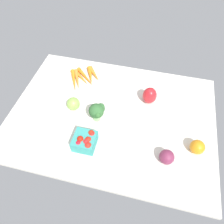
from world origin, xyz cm
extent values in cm
cube|color=silver|center=(0.00, 0.00, 1.00)|extent=(104.00, 76.00, 2.00)
sphere|color=orange|center=(-41.86, 11.00, 5.31)|extent=(6.62, 6.62, 6.62)
cylinder|color=#93C27F|center=(6.76, 4.47, 3.79)|extent=(3.66, 3.66, 3.59)
sphere|color=#336533|center=(6.76, 4.47, 8.40)|extent=(7.49, 7.49, 7.49)
sphere|color=#346139|center=(4.87, 2.14, 7.83)|extent=(3.67, 3.67, 3.67)
sphere|color=#306B30|center=(5.41, 1.79, 8.18)|extent=(4.03, 4.03, 4.03)
sphere|color=#316432|center=(5.28, 1.86, 8.60)|extent=(4.14, 4.14, 4.14)
sphere|color=#336630|center=(5.27, 7.07, 9.10)|extent=(2.98, 2.98, 2.98)
sphere|color=#752A48|center=(-29.03, 19.13, 5.31)|extent=(6.62, 6.62, 6.62)
cone|color=orange|center=(27.01, -17.61, 3.26)|extent=(9.57, 16.58, 2.53)
cone|color=orange|center=(25.42, -18.83, 3.40)|extent=(9.06, 14.82, 2.81)
cone|color=orange|center=(23.03, -20.65, 3.05)|extent=(11.33, 9.95, 2.09)
cone|color=orange|center=(21.32, -21.96, 3.22)|extent=(14.49, 13.43, 2.44)
cone|color=orange|center=(18.95, -23.76, 3.45)|extent=(8.05, 13.65, 2.90)
cone|color=orange|center=(16.89, -25.33, 3.42)|extent=(10.43, 11.43, 2.83)
sphere|color=#8EBC50|center=(20.42, 0.58, 5.42)|extent=(6.84, 6.84, 6.84)
ellipsoid|color=red|center=(-17.05, -13.26, 6.72)|extent=(8.10, 8.10, 9.44)
cube|color=teal|center=(7.89, 20.01, 4.97)|extent=(10.06, 10.06, 5.94)
sphere|color=red|center=(5.70, 16.50, 7.36)|extent=(2.89, 2.89, 2.89)
sphere|color=red|center=(9.37, 20.90, 7.73)|extent=(3.01, 3.01, 3.01)
sphere|color=red|center=(5.14, 22.99, 7.38)|extent=(3.15, 3.15, 3.15)
sphere|color=red|center=(5.96, 20.24, 7.31)|extent=(3.08, 3.08, 3.08)
sphere|color=red|center=(6.55, 21.50, 7.57)|extent=(2.59, 2.59, 2.59)
sphere|color=red|center=(9.65, 22.84, 7.14)|extent=(2.73, 2.73, 2.73)
sphere|color=red|center=(5.27, 16.86, 7.15)|extent=(3.08, 3.08, 3.08)
camera|label=1|loc=(-15.81, 64.51, 90.52)|focal=34.42mm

